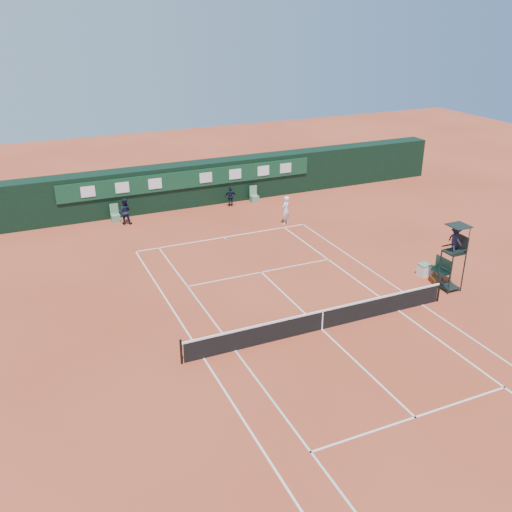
{
  "coord_description": "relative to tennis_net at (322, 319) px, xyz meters",
  "views": [
    {
      "loc": [
        -11.46,
        -18.55,
        13.06
      ],
      "look_at": [
        -0.49,
        6.0,
        1.2
      ],
      "focal_mm": 40.0,
      "sensor_mm": 36.0,
      "label": 1
    }
  ],
  "objects": [
    {
      "name": "ground",
      "position": [
        0.0,
        0.0,
        -0.51
      ],
      "size": [
        90.0,
        90.0,
        0.0
      ],
      "primitive_type": "plane",
      "color": "#BD492C",
      "rests_on": "ground"
    },
    {
      "name": "court_lines",
      "position": [
        0.0,
        0.0,
        -0.5
      ],
      "size": [
        11.05,
        23.85,
        0.01
      ],
      "color": "white",
      "rests_on": "ground"
    },
    {
      "name": "tennis_net",
      "position": [
        0.0,
        0.0,
        0.0
      ],
      "size": [
        12.9,
        0.1,
        1.1
      ],
      "color": "black",
      "rests_on": "ground"
    },
    {
      "name": "back_wall",
      "position": [
        0.0,
        18.74,
        1.0
      ],
      "size": [
        40.0,
        1.65,
        3.0
      ],
      "color": "black",
      "rests_on": "ground"
    },
    {
      "name": "linesman_chair_left",
      "position": [
        -5.5,
        17.48,
        -0.19
      ],
      "size": [
        0.55,
        0.5,
        1.15
      ],
      "color": "#5A8A64",
      "rests_on": "ground"
    },
    {
      "name": "linesman_chair_right",
      "position": [
        4.5,
        17.48,
        -0.19
      ],
      "size": [
        0.55,
        0.5,
        1.15
      ],
      "color": "#5D8E6A",
      "rests_on": "ground"
    },
    {
      "name": "umpire_chair",
      "position": [
        7.74,
        0.77,
        1.95
      ],
      "size": [
        0.96,
        0.95,
        3.42
      ],
      "color": "black",
      "rests_on": "ground"
    },
    {
      "name": "player_bench",
      "position": [
        8.26,
        1.98,
        0.09
      ],
      "size": [
        0.55,
        1.2,
        1.1
      ],
      "color": "#183C29",
      "rests_on": "ground"
    },
    {
      "name": "tennis_bag",
      "position": [
        7.57,
        1.56,
        -0.35
      ],
      "size": [
        0.57,
        0.89,
        0.31
      ],
      "primitive_type": "cube",
      "rotation": [
        0.0,
        0.0,
        -0.27
      ],
      "color": "black",
      "rests_on": "ground"
    },
    {
      "name": "cooler",
      "position": [
        7.67,
        2.57,
        -0.18
      ],
      "size": [
        0.57,
        0.57,
        0.65
      ],
      "color": "white",
      "rests_on": "ground"
    },
    {
      "name": "tennis_ball",
      "position": [
        0.74,
        9.45,
        -0.47
      ],
      "size": [
        0.08,
        0.08,
        0.08
      ],
      "primitive_type": "sphere",
      "color": "gold",
      "rests_on": "ground"
    },
    {
      "name": "player",
      "position": [
        4.51,
        12.49,
        0.42
      ],
      "size": [
        0.81,
        0.75,
        1.87
      ],
      "primitive_type": "imported",
      "rotation": [
        0.0,
        0.0,
        3.73
      ],
      "color": "white",
      "rests_on": "ground"
    },
    {
      "name": "ball_kid_left",
      "position": [
        -5.0,
        16.69,
        0.36
      ],
      "size": [
        1.0,
        0.88,
        1.73
      ],
      "primitive_type": "imported",
      "rotation": [
        0.0,
        0.0,
        2.83
      ],
      "color": "black",
      "rests_on": "ground"
    },
    {
      "name": "ball_kid_right",
      "position": [
        2.56,
        17.2,
        0.2
      ],
      "size": [
        0.88,
        0.52,
        1.41
      ],
      "primitive_type": "imported",
      "rotation": [
        0.0,
        0.0,
        2.92
      ],
      "color": "black",
      "rests_on": "ground"
    }
  ]
}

